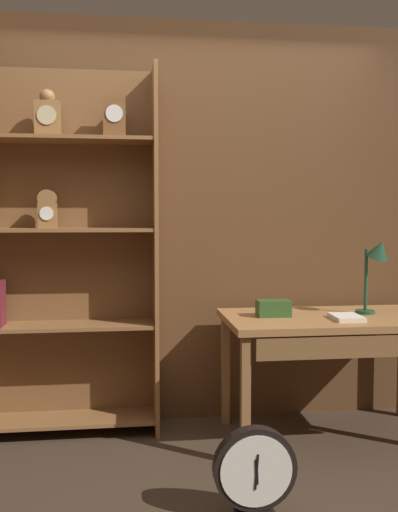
{
  "coord_description": "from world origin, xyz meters",
  "views": [
    {
      "loc": [
        -0.42,
        -2.39,
        1.34
      ],
      "look_at": [
        -0.02,
        0.71,
        1.12
      ],
      "focal_mm": 39.95,
      "sensor_mm": 36.0,
      "label": 1
    }
  ],
  "objects_px": {
    "desk_lamp": "(377,260)",
    "open_repair_manual": "(347,317)",
    "bookshelf": "(44,248)",
    "workbench": "(335,330)",
    "toolbox_small": "(273,308)",
    "round_clock_large": "(255,472)"
  },
  "relations": [
    {
      "from": "bookshelf",
      "to": "desk_lamp",
      "type": "xyz_separation_m",
      "value": [
        2.0,
        -0.29,
        -0.07
      ]
    },
    {
      "from": "toolbox_small",
      "to": "bookshelf",
      "type": "bearing_deg",
      "value": 168.51
    },
    {
      "from": "desk_lamp",
      "to": "open_repair_manual",
      "type": "bearing_deg",
      "value": -149.36
    },
    {
      "from": "desk_lamp",
      "to": "open_repair_manual",
      "type": "height_order",
      "value": "desk_lamp"
    },
    {
      "from": "round_clock_large",
      "to": "desk_lamp",
      "type": "bearing_deg",
      "value": 42.48
    },
    {
      "from": "open_repair_manual",
      "to": "round_clock_large",
      "type": "relative_size",
      "value": 0.53
    },
    {
      "from": "round_clock_large",
      "to": "toolbox_small",
      "type": "bearing_deg",
      "value": 70.55
    },
    {
      "from": "toolbox_small",
      "to": "open_repair_manual",
      "type": "height_order",
      "value": "toolbox_small"
    },
    {
      "from": "workbench",
      "to": "bookshelf",
      "type": "bearing_deg",
      "value": 169.18
    },
    {
      "from": "bookshelf",
      "to": "workbench",
      "type": "xyz_separation_m",
      "value": [
        1.73,
        -0.33,
        -0.48
      ]
    },
    {
      "from": "bookshelf",
      "to": "round_clock_large",
      "type": "xyz_separation_m",
      "value": [
        1.05,
        -1.15,
        -0.94
      ]
    },
    {
      "from": "bookshelf",
      "to": "workbench",
      "type": "bearing_deg",
      "value": -10.82
    },
    {
      "from": "round_clock_large",
      "to": "bookshelf",
      "type": "bearing_deg",
      "value": 132.43
    },
    {
      "from": "bookshelf",
      "to": "open_repair_manual",
      "type": "distance_m",
      "value": 1.85
    },
    {
      "from": "bookshelf",
      "to": "open_repair_manual",
      "type": "bearing_deg",
      "value": -13.83
    },
    {
      "from": "bookshelf",
      "to": "desk_lamp",
      "type": "distance_m",
      "value": 2.02
    },
    {
      "from": "toolbox_small",
      "to": "open_repair_manual",
      "type": "xyz_separation_m",
      "value": [
        0.39,
        -0.16,
        -0.04
      ]
    },
    {
      "from": "bookshelf",
      "to": "desk_lamp",
      "type": "relative_size",
      "value": 4.8
    },
    {
      "from": "workbench",
      "to": "desk_lamp",
      "type": "xyz_separation_m",
      "value": [
        0.27,
        0.04,
        0.42
      ]
    },
    {
      "from": "workbench",
      "to": "round_clock_large",
      "type": "bearing_deg",
      "value": -129.35
    },
    {
      "from": "bookshelf",
      "to": "round_clock_large",
      "type": "distance_m",
      "value": 1.82
    },
    {
      "from": "workbench",
      "to": "open_repair_manual",
      "type": "bearing_deg",
      "value": -74.99
    }
  ]
}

